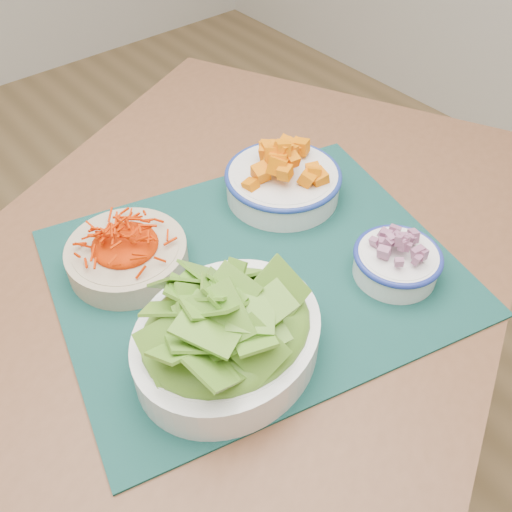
{
  "coord_description": "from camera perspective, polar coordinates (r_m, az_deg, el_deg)",
  "views": [
    {
      "loc": [
        -0.37,
        -0.75,
        1.37
      ],
      "look_at": [
        0.01,
        -0.3,
        0.78
      ],
      "focal_mm": 40.0,
      "sensor_mm": 36.0,
      "label": 1
    }
  ],
  "objects": [
    {
      "name": "squash_bowl",
      "position": [
        0.96,
        2.73,
        8.08
      ],
      "size": [
        0.21,
        0.21,
        0.09
      ],
      "rotation": [
        0.0,
        0.0,
        0.08
      ],
      "color": "white",
      "rests_on": "placemat"
    },
    {
      "name": "carrot_bowl",
      "position": [
        0.86,
        -12.84,
        0.5
      ],
      "size": [
        0.23,
        0.23,
        0.07
      ],
      "rotation": [
        0.0,
        0.0,
        0.38
      ],
      "color": "#BDAD8D",
      "rests_on": "placemat"
    },
    {
      "name": "ground",
      "position": [
        1.61,
        -7.27,
        -14.22
      ],
      "size": [
        4.0,
        4.0,
        0.0
      ],
      "primitive_type": "plane",
      "color": "#977649",
      "rests_on": "ground"
    },
    {
      "name": "table",
      "position": [
        0.92,
        -3.64,
        -6.5
      ],
      "size": [
        1.43,
        1.23,
        0.75
      ],
      "rotation": [
        0.0,
        0.0,
        0.43
      ],
      "color": "brown",
      "rests_on": "ground"
    },
    {
      "name": "onion_bowl",
      "position": [
        0.85,
        13.95,
        -0.28
      ],
      "size": [
        0.15,
        0.15,
        0.06
      ],
      "rotation": [
        0.0,
        0.0,
        0.21
      ],
      "color": "white",
      "rests_on": "placemat"
    },
    {
      "name": "placemat",
      "position": [
        0.85,
        -0.0,
        -1.52
      ],
      "size": [
        0.67,
        0.59,
        0.0
      ],
      "primitive_type": "cube",
      "rotation": [
        0.0,
        0.0,
        -0.24
      ],
      "color": "#0A2B28",
      "rests_on": "table"
    },
    {
      "name": "lettuce_bowl",
      "position": [
        0.71,
        -2.91,
        -7.43
      ],
      "size": [
        0.3,
        0.26,
        0.11
      ],
      "rotation": [
        0.0,
        0.0,
        0.2
      ],
      "color": "white",
      "rests_on": "placemat"
    }
  ]
}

